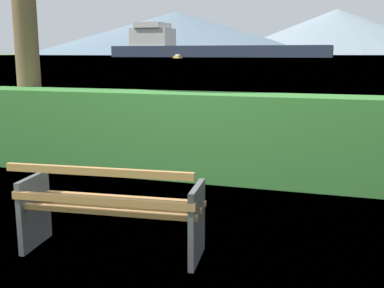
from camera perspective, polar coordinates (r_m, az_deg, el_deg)
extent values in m
plane|color=#567A38|center=(4.43, -9.49, -12.85)|extent=(1400.00, 1400.00, 0.00)
plane|color=slate|center=(312.28, 16.92, 10.29)|extent=(620.00, 620.00, 0.00)
cube|color=#A0703F|center=(4.10, -10.68, -8.14)|extent=(1.63, 0.21, 0.04)
cube|color=#A0703F|center=(4.27, -9.68, -7.33)|extent=(1.63, 0.21, 0.04)
cube|color=#A0703F|center=(4.44, -8.76, -6.57)|extent=(1.63, 0.21, 0.04)
cube|color=#A0703F|center=(4.00, -11.14, -6.84)|extent=(1.63, 0.19, 0.06)
cube|color=#A0703F|center=(3.89, -11.55, -3.32)|extent=(1.63, 0.19, 0.06)
cube|color=#4C4C51|center=(4.62, -18.78, -7.80)|extent=(0.09, 0.51, 0.68)
cube|color=#4C4C51|center=(4.08, 0.59, -9.73)|extent=(0.09, 0.51, 0.68)
cube|color=#387A33|center=(6.71, 0.73, 1.03)|extent=(7.22, 0.71, 1.23)
cylinder|color=brown|center=(8.49, -19.84, 14.90)|extent=(0.39, 0.39, 4.89)
cube|color=#2D384C|center=(209.54, 3.19, 11.25)|extent=(97.80, 18.75, 4.95)
cube|color=silver|center=(220.19, -4.81, 12.90)|extent=(17.98, 14.49, 7.93)
cube|color=silver|center=(220.42, -4.84, 14.25)|extent=(12.78, 15.85, 2.48)
cube|color=gold|center=(165.00, -1.76, 10.61)|extent=(4.30, 4.46, 0.86)
cube|color=silver|center=(164.99, -1.77, 10.86)|extent=(1.91, 1.94, 0.60)
cone|color=slate|center=(565.92, -2.03, 13.39)|extent=(341.26, 341.26, 49.34)
cone|color=gray|center=(609.80, 17.25, 12.99)|extent=(282.34, 282.34, 54.35)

